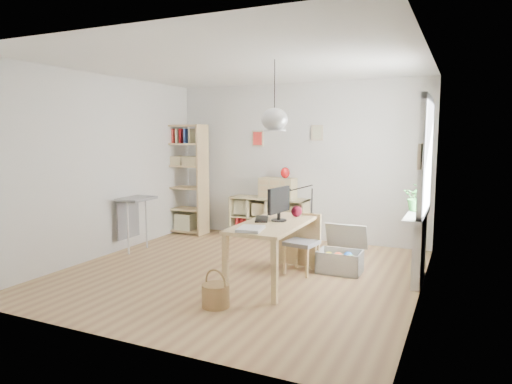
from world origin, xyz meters
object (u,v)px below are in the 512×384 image
at_px(desk, 274,230).
at_px(tall_bookshelf, 185,175).
at_px(chair, 304,239).
at_px(cube_shelf, 269,221).
at_px(storage_chest, 341,257).
at_px(drawer_chest, 278,188).
at_px(monitor, 279,202).

distance_m(desk, tall_bookshelf, 3.27).
bearing_deg(chair, cube_shelf, 134.46).
bearing_deg(storage_chest, drawer_chest, 135.93).
relative_size(desk, tall_bookshelf, 0.75).
height_order(cube_shelf, drawer_chest, drawer_chest).
bearing_deg(tall_bookshelf, cube_shelf, 10.19).
bearing_deg(tall_bookshelf, storage_chest, -20.03).
height_order(desk, drawer_chest, drawer_chest).
bearing_deg(drawer_chest, cube_shelf, 170.27).
distance_m(tall_bookshelf, monitor, 3.20).
distance_m(chair, storage_chest, 0.57).
height_order(tall_bookshelf, monitor, tall_bookshelf).
bearing_deg(drawer_chest, storage_chest, -40.78).
bearing_deg(chair, monitor, -104.71).
height_order(tall_bookshelf, storage_chest, tall_bookshelf).
bearing_deg(storage_chest, tall_bookshelf, 159.45).
bearing_deg(monitor, chair, 74.14).
distance_m(cube_shelf, chair, 2.10).
distance_m(cube_shelf, monitor, 2.47).
bearing_deg(monitor, desk, -93.92).
bearing_deg(desk, drawer_chest, 110.91).
relative_size(desk, drawer_chest, 2.40).
xyz_separation_m(desk, cube_shelf, (-1.02, 2.23, -0.36)).
bearing_deg(storage_chest, monitor, -134.65).
relative_size(tall_bookshelf, storage_chest, 3.08).
height_order(desk, monitor, monitor).
height_order(cube_shelf, monitor, monitor).
xyz_separation_m(chair, monitor, (-0.18, -0.43, 0.54)).
height_order(tall_bookshelf, drawer_chest, tall_bookshelf).
bearing_deg(storage_chest, cube_shelf, 138.45).
distance_m(cube_shelf, tall_bookshelf, 1.77).
bearing_deg(cube_shelf, drawer_chest, -12.50).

